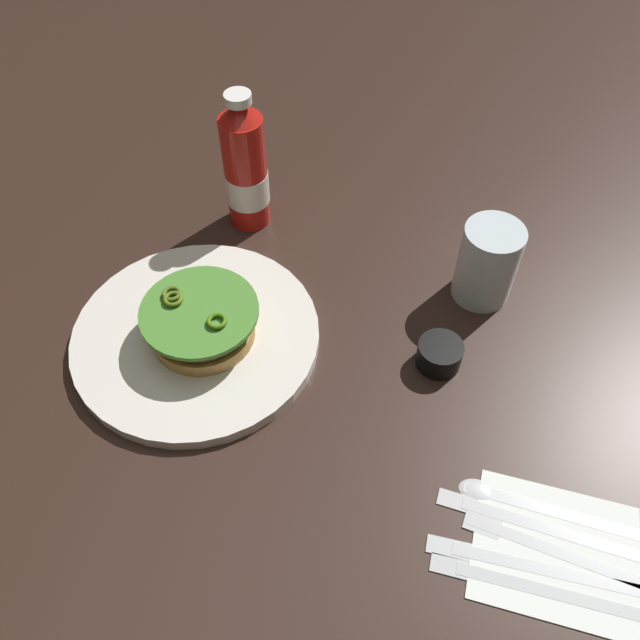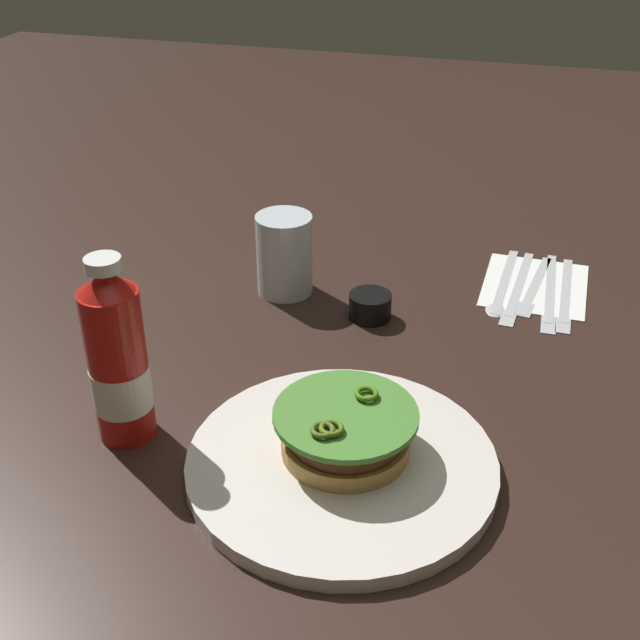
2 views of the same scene
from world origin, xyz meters
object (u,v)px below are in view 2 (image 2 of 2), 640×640
at_px(condiment_cup, 370,306).
at_px(steak_knife, 550,294).
at_px(butter_knife, 517,289).
at_px(table_knife, 566,296).
at_px(water_glass, 284,254).
at_px(burger_sandwich, 345,431).
at_px(ketchup_bottle, 118,362).
at_px(napkin, 535,285).
at_px(dinner_plate, 341,464).
at_px(fork_utensil, 533,289).
at_px(spoon_utensil, 502,288).

distance_m(condiment_cup, steak_knife, 0.24).
bearing_deg(steak_knife, condiment_cup, -62.43).
distance_m(butter_knife, table_knife, 0.06).
relative_size(water_glass, butter_knife, 0.50).
distance_m(burger_sandwich, butter_knife, 0.41).
bearing_deg(butter_knife, water_glass, -75.38).
xyz_separation_m(ketchup_bottle, napkin, (-0.43, 0.38, -0.08)).
xyz_separation_m(dinner_plate, condiment_cup, (-0.29, -0.04, 0.01)).
xyz_separation_m(water_glass, fork_utensil, (-0.09, 0.32, -0.05)).
height_order(water_glass, condiment_cup, water_glass).
xyz_separation_m(burger_sandwich, table_knife, (-0.39, 0.20, -0.03)).
xyz_separation_m(water_glass, butter_knife, (-0.08, 0.30, -0.05)).
bearing_deg(dinner_plate, table_knife, 153.69).
relative_size(spoon_utensil, fork_utensil, 1.10).
distance_m(burger_sandwich, fork_utensil, 0.43).
distance_m(water_glass, napkin, 0.34).
relative_size(dinner_plate, water_glass, 2.78).
bearing_deg(butter_knife, spoon_utensil, -82.65).
height_order(napkin, steak_knife, steak_knife).
relative_size(napkin, fork_utensil, 0.89).
relative_size(burger_sandwich, napkin, 0.87).
bearing_deg(ketchup_bottle, water_glass, 169.32).
relative_size(ketchup_bottle, steak_knife, 0.90).
bearing_deg(burger_sandwich, napkin, 159.27).
height_order(condiment_cup, fork_utensil, condiment_cup).
xyz_separation_m(spoon_utensil, table_knife, (-0.00, 0.08, 0.00)).
xyz_separation_m(burger_sandwich, steak_knife, (-0.39, 0.18, -0.03)).
height_order(fork_utensil, steak_knife, same).
height_order(water_glass, fork_utensil, water_glass).
xyz_separation_m(water_glass, table_knife, (-0.08, 0.36, -0.05)).
distance_m(burger_sandwich, spoon_utensil, 0.41).
relative_size(dinner_plate, napkin, 1.87).
height_order(napkin, butter_knife, butter_knife).
height_order(water_glass, spoon_utensil, water_glass).
bearing_deg(steak_knife, ketchup_bottle, -44.87).
bearing_deg(burger_sandwich, fork_utensil, 158.74).
bearing_deg(burger_sandwich, spoon_utensil, 163.39).
distance_m(burger_sandwich, napkin, 0.45).
bearing_deg(napkin, fork_utensil, -8.27).
xyz_separation_m(spoon_utensil, butter_knife, (-0.00, 0.02, 0.00)).
xyz_separation_m(ketchup_bottle, steak_knife, (-0.40, 0.40, -0.08)).
bearing_deg(ketchup_bottle, burger_sandwich, 93.60).
relative_size(condiment_cup, table_knife, 0.26).
bearing_deg(steak_knife, table_knife, 91.21).
bearing_deg(water_glass, napkin, 107.97).
relative_size(spoon_utensil, butter_knife, 0.92).
relative_size(water_glass, table_knife, 0.52).
xyz_separation_m(condiment_cup, spoon_utensil, (-0.11, 0.15, -0.01)).
xyz_separation_m(burger_sandwich, napkin, (-0.42, 0.16, -0.04)).
bearing_deg(butter_knife, ketchup_bottle, -41.53).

